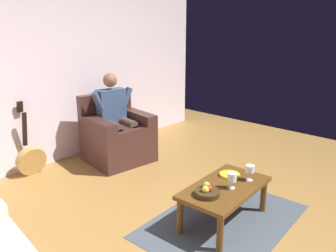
# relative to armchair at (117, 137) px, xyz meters

# --- Properties ---
(ground_plane) EXTENTS (7.12, 7.12, 0.00)m
(ground_plane) POSITION_rel_armchair_xyz_m (0.55, 2.35, -0.34)
(ground_plane) COLOR olive
(wall_back) EXTENTS (5.62, 0.06, 2.59)m
(wall_back) POSITION_rel_armchair_xyz_m (0.55, -0.65, 0.95)
(wall_back) COLOR silver
(wall_back) RESTS_ON ground
(rug) EXTENTS (1.71, 1.21, 0.01)m
(rug) POSITION_rel_armchair_xyz_m (0.33, 2.02, -0.34)
(rug) COLOR #3F4850
(rug) RESTS_ON ground
(armchair) EXTENTS (0.91, 0.87, 0.94)m
(armchair) POSITION_rel_armchair_xyz_m (0.00, 0.00, 0.00)
(armchair) COLOR #3F241F
(armchair) RESTS_ON ground
(person_seated) EXTENTS (0.66, 0.58, 1.24)m
(person_seated) POSITION_rel_armchair_xyz_m (-0.00, -0.01, 0.33)
(person_seated) COLOR #374A6D
(person_seated) RESTS_ON ground
(coffee_table) EXTENTS (0.99, 0.58, 0.39)m
(coffee_table) POSITION_rel_armchair_xyz_m (0.33, 2.02, -0.01)
(coffee_table) COLOR #573715
(coffee_table) RESTS_ON ground
(guitar) EXTENTS (0.38, 0.24, 0.96)m
(guitar) POSITION_rel_armchair_xyz_m (1.07, -0.44, -0.12)
(guitar) COLOR #B28846
(guitar) RESTS_ON ground
(wine_glass_near) EXTENTS (0.09, 0.09, 0.16)m
(wine_glass_near) POSITION_rel_armchair_xyz_m (0.33, 2.09, 0.15)
(wine_glass_near) COLOR silver
(wine_glass_near) RESTS_ON coffee_table
(wine_glass_far) EXTENTS (0.09, 0.09, 0.16)m
(wine_glass_far) POSITION_rel_armchair_xyz_m (0.06, 2.13, 0.16)
(wine_glass_far) COLOR silver
(wine_glass_far) RESTS_ON coffee_table
(fruit_bowl) EXTENTS (0.23, 0.23, 0.11)m
(fruit_bowl) POSITION_rel_armchair_xyz_m (0.60, 2.00, 0.08)
(fruit_bowl) COLOR #362915
(fruit_bowl) RESTS_ON coffee_table
(decorative_dish) EXTENTS (0.21, 0.21, 0.02)m
(decorative_dish) POSITION_rel_armchair_xyz_m (0.11, 1.93, 0.05)
(decorative_dish) COLOR gold
(decorative_dish) RESTS_ON coffee_table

